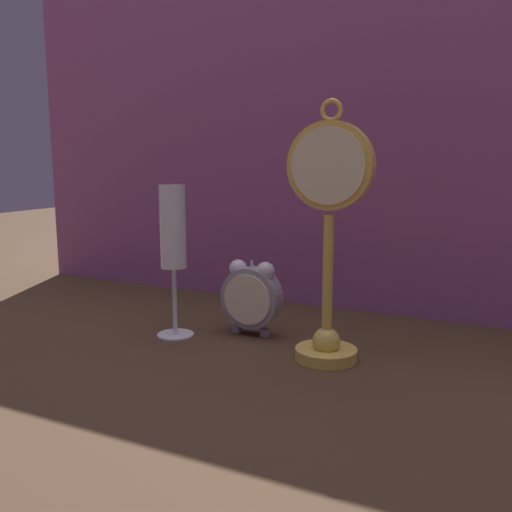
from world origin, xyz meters
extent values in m
plane|color=#422D1E|center=(0.00, 0.00, 0.00)|extent=(4.00, 4.00, 0.00)
cube|color=#8E4C7F|center=(0.00, 0.33, 0.32)|extent=(1.28, 0.01, 0.65)
cylinder|color=gold|center=(0.12, 0.06, 0.01)|extent=(0.08, 0.08, 0.02)
sphere|color=gold|center=(0.12, 0.06, 0.03)|extent=(0.04, 0.04, 0.04)
cylinder|color=gold|center=(0.12, 0.06, 0.11)|extent=(0.01, 0.01, 0.18)
cylinder|color=gold|center=(0.12, 0.06, 0.26)|extent=(0.12, 0.02, 0.12)
cylinder|color=beige|center=(0.12, 0.05, 0.26)|extent=(0.10, 0.00, 0.10)
torus|color=gold|center=(0.12, 0.06, 0.33)|extent=(0.03, 0.01, 0.03)
cube|color=gray|center=(-0.05, 0.11, 0.01)|extent=(0.01, 0.01, 0.01)
cube|color=gray|center=(0.00, 0.11, 0.01)|extent=(0.01, 0.01, 0.01)
cylinder|color=gray|center=(-0.02, 0.11, 0.06)|extent=(0.09, 0.03, 0.09)
cylinder|color=beige|center=(-0.02, 0.10, 0.06)|extent=(0.08, 0.00, 0.08)
sphere|color=silver|center=(-0.05, 0.11, 0.10)|extent=(0.03, 0.03, 0.03)
sphere|color=silver|center=(0.00, 0.11, 0.10)|extent=(0.03, 0.03, 0.03)
cylinder|color=silver|center=(-0.02, 0.11, 0.11)|extent=(0.00, 0.00, 0.02)
cylinder|color=silver|center=(-0.13, 0.05, 0.00)|extent=(0.06, 0.06, 0.01)
cylinder|color=silver|center=(-0.13, 0.05, 0.06)|extent=(0.01, 0.01, 0.10)
cylinder|color=white|center=(-0.13, 0.05, 0.17)|extent=(0.04, 0.04, 0.13)
cylinder|color=#DBC675|center=(-0.13, 0.05, 0.15)|extent=(0.03, 0.03, 0.08)
camera|label=1|loc=(0.36, -0.65, 0.28)|focal=40.00mm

